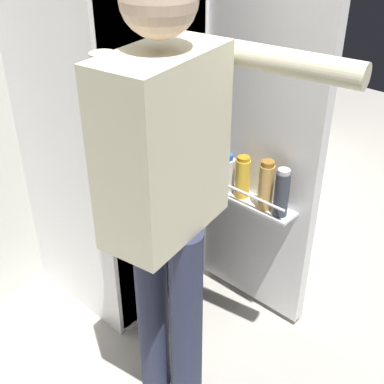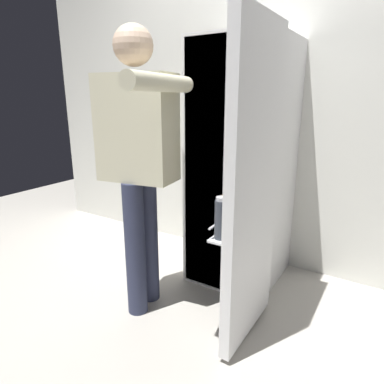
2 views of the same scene
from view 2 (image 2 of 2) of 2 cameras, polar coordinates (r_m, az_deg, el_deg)
name	(u,v)px [view 2 (image 2 of 2)]	position (r m, az deg, el deg)	size (l,w,h in m)	color
ground_plane	(200,311)	(2.20, 1.39, -19.60)	(7.00, 7.00, 0.00)	#B7B2A8
kitchen_wall	(265,91)	(2.63, 12.40, 16.47)	(4.40, 0.10, 2.64)	silver
refrigerator	(243,168)	(2.28, 8.67, 4.14)	(0.64, 1.18, 1.64)	white
person	(139,151)	(1.91, -8.96, 6.90)	(0.61, 0.69, 1.64)	#2D334C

